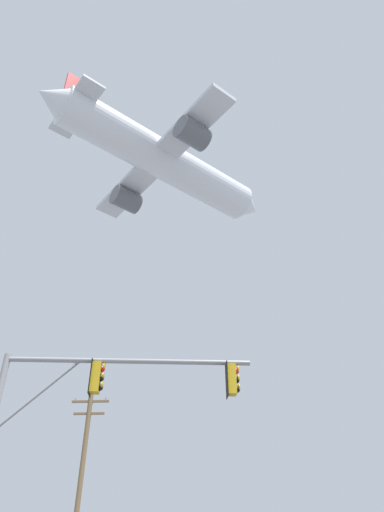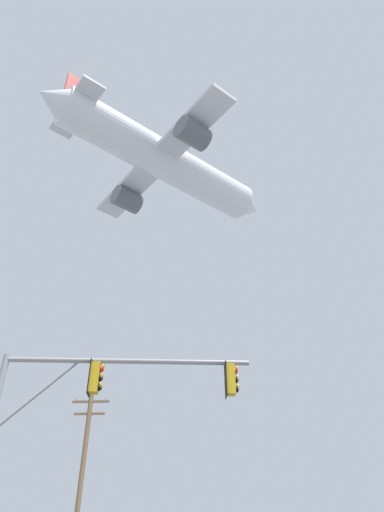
{
  "view_description": "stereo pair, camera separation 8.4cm",
  "coord_description": "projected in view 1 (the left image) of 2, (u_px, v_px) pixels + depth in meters",
  "views": [
    {
      "loc": [
        -0.11,
        -4.64,
        1.28
      ],
      "look_at": [
        -1.28,
        16.9,
        15.92
      ],
      "focal_mm": 32.03,
      "sensor_mm": 36.0,
      "label": 1
    },
    {
      "loc": [
        -0.02,
        -4.63,
        1.28
      ],
      "look_at": [
        -1.28,
        16.9,
        15.92
      ],
      "focal_mm": 32.03,
      "sensor_mm": 36.0,
      "label": 2
    }
  ],
  "objects": [
    {
      "name": "utility_pole",
      "position": [
        81.0,
        478.0,
        24.5
      ],
      "size": [
        2.2,
        0.28,
        9.75
      ],
      "color": "brown",
      "rests_on": "ground"
    },
    {
      "name": "signal_pole_near",
      "position": [
        86.0,
        408.0,
        12.94
      ],
      "size": [
        7.38,
        0.98,
        6.53
      ],
      "color": "gray",
      "rests_on": "ground"
    },
    {
      "name": "airplane",
      "position": [
        162.0,
        161.0,
        49.36
      ],
      "size": [
        23.66,
        21.45,
        7.76
      ],
      "color": "white"
    }
  ]
}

